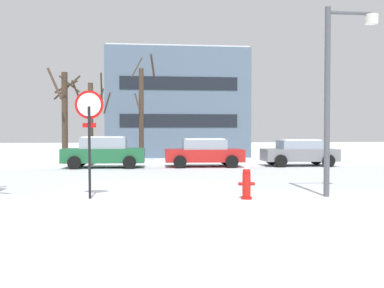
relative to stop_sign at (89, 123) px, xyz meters
The scene contains 12 objects.
ground_plane 3.26m from the stop_sign, 52.79° to the left, with size 120.00×120.00×0.00m, color white.
road_surface 6.01m from the stop_sign, 74.17° to the left, with size 80.00×8.81×0.00m.
stop_sign is the anchor object (origin of this frame).
fire_hydrant 4.50m from the stop_sign, ahead, with size 0.44×0.30×0.87m.
street_lamp 6.88m from the stop_sign, ahead, with size 1.53×0.36×5.24m.
parked_car_green 10.50m from the stop_sign, 93.03° to the left, with size 4.09×2.05×1.57m.
parked_car_red 11.52m from the stop_sign, 66.72° to the left, with size 4.03×2.21×1.46m.
parked_car_gray 14.28m from the stop_sign, 47.50° to the left, with size 3.88×2.05×1.40m.
tree_far_right 13.89m from the stop_sign, 102.55° to the left, with size 1.88×1.81×5.40m.
tree_far_left 13.55m from the stop_sign, 84.41° to the left, with size 1.40×1.38×6.18m.
tree_far_mid 12.38m from the stop_sign, 96.19° to the left, with size 1.29×1.78×4.95m.
building_far_left 23.83m from the stop_sign, 80.68° to the left, with size 10.11×10.71×7.79m.
Camera 1 is at (-0.08, -13.99, 1.80)m, focal length 41.14 mm.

